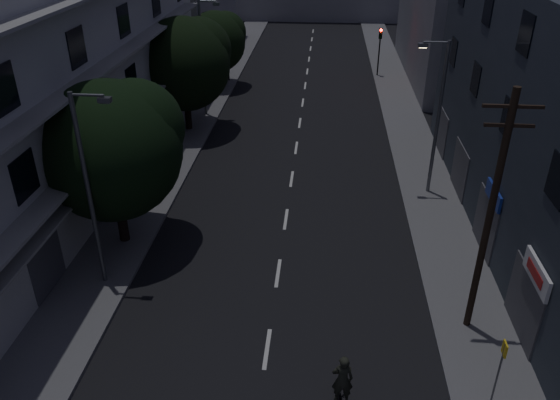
# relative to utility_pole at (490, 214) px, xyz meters

# --- Properties ---
(ground) EXTENTS (160.00, 160.00, 0.00)m
(ground) POSITION_rel_utility_pole_xyz_m (-7.26, 16.76, -4.87)
(ground) COLOR black
(ground) RESTS_ON ground
(sidewalk_left) EXTENTS (3.00, 90.00, 0.15)m
(sidewalk_left) POSITION_rel_utility_pole_xyz_m (-14.76, 16.76, -4.79)
(sidewalk_left) COLOR #565659
(sidewalk_left) RESTS_ON ground
(sidewalk_right) EXTENTS (3.00, 90.00, 0.15)m
(sidewalk_right) POSITION_rel_utility_pole_xyz_m (0.24, 16.76, -4.79)
(sidewalk_right) COLOR #565659
(sidewalk_right) RESTS_ON ground
(lane_markings) EXTENTS (0.15, 60.50, 0.01)m
(lane_markings) POSITION_rel_utility_pole_xyz_m (-7.26, 23.01, -4.86)
(lane_markings) COLOR beige
(lane_markings) RESTS_ON ground
(building_left) EXTENTS (7.00, 36.00, 14.00)m
(building_left) POSITION_rel_utility_pole_xyz_m (-19.23, 9.76, 2.13)
(building_left) COLOR #B3B4AE
(building_left) RESTS_ON ground
(building_far_right) EXTENTS (6.00, 20.00, 13.00)m
(building_far_right) POSITION_rel_utility_pole_xyz_m (4.74, 33.76, 1.63)
(building_far_right) COLOR slate
(building_far_right) RESTS_ON ground
(tree_near) EXTENTS (6.07, 6.07, 7.48)m
(tree_near) POSITION_rel_utility_pole_xyz_m (-14.46, 4.64, -0.04)
(tree_near) COLOR black
(tree_near) RESTS_ON sidewalk_left
(tree_mid) EXTENTS (6.06, 6.06, 7.45)m
(tree_mid) POSITION_rel_utility_pole_xyz_m (-14.73, 18.75, -0.06)
(tree_mid) COLOR black
(tree_mid) RESTS_ON sidewalk_left
(tree_far) EXTENTS (4.93, 4.93, 6.10)m
(tree_far) POSITION_rel_utility_pole_xyz_m (-14.61, 28.85, -0.90)
(tree_far) COLOR black
(tree_far) RESTS_ON sidewalk_left
(traffic_signal_far_right) EXTENTS (0.28, 0.37, 4.10)m
(traffic_signal_far_right) POSITION_rel_utility_pole_xyz_m (-0.91, 33.02, -1.77)
(traffic_signal_far_right) COLOR black
(traffic_signal_far_right) RESTS_ON sidewalk_right
(traffic_signal_far_left) EXTENTS (0.28, 0.37, 4.10)m
(traffic_signal_far_left) POSITION_rel_utility_pole_xyz_m (-13.96, 30.34, -1.77)
(traffic_signal_far_left) COLOR black
(traffic_signal_far_left) RESTS_ON sidewalk_left
(street_lamp_left_near) EXTENTS (1.51, 0.25, 8.00)m
(street_lamp_left_near) POSITION_rel_utility_pole_xyz_m (-14.21, 1.50, -0.27)
(street_lamp_left_near) COLOR #54585C
(street_lamp_left_near) RESTS_ON sidewalk_left
(street_lamp_right) EXTENTS (1.51, 0.25, 8.00)m
(street_lamp_right) POSITION_rel_utility_pole_xyz_m (0.07, 10.66, -0.27)
(street_lamp_right) COLOR slate
(street_lamp_right) RESTS_ON sidewalk_right
(street_lamp_left_far) EXTENTS (1.51, 0.25, 8.00)m
(street_lamp_left_far) POSITION_rel_utility_pole_xyz_m (-14.09, 21.68, -0.27)
(street_lamp_left_far) COLOR slate
(street_lamp_left_far) RESTS_ON sidewalk_left
(utility_pole) EXTENTS (1.80, 0.24, 9.00)m
(utility_pole) POSITION_rel_utility_pole_xyz_m (0.00, 0.00, 0.00)
(utility_pole) COLOR black
(utility_pole) RESTS_ON sidewalk_right
(bus_stop_sign) EXTENTS (0.06, 0.35, 2.52)m
(bus_stop_sign) POSITION_rel_utility_pole_xyz_m (-0.07, -3.69, -2.98)
(bus_stop_sign) COLOR #595B60
(bus_stop_sign) RESTS_ON sidewalk_right
(cyclist) EXTENTS (0.73, 1.81, 2.25)m
(cyclist) POSITION_rel_utility_pole_xyz_m (-4.72, -4.21, -4.11)
(cyclist) COLOR black
(cyclist) RESTS_ON ground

